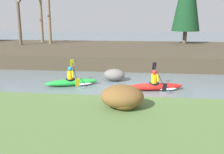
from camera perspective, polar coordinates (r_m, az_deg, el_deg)
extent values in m
plane|color=slate|center=(12.94, 4.71, -2.69)|extent=(90.00, 90.00, 0.00)
cube|color=#56753D|center=(7.58, 3.36, -12.54)|extent=(44.00, 5.66, 0.52)
cube|color=#473D2D|center=(21.90, 5.50, 5.19)|extent=(44.00, 10.75, 0.96)
cylinder|color=brown|center=(25.71, 15.55, 8.35)|extent=(0.36, 0.36, 1.16)
cylinder|color=brown|center=(24.85, -19.52, 10.87)|extent=(0.28, 0.28, 3.71)
cylinder|color=#7A664C|center=(26.45, -15.19, 12.68)|extent=(0.28, 0.28, 5.01)
cylinder|color=#7A664C|center=(24.96, -13.52, 12.55)|extent=(0.28, 0.28, 4.83)
ellipsoid|color=brown|center=(8.77, 2.25, -4.27)|extent=(1.44, 1.20, 0.78)
ellipsoid|color=brown|center=(8.65, 2.67, -5.67)|extent=(0.84, 0.70, 0.46)
ellipsoid|color=red|center=(12.93, 9.35, -2.06)|extent=(2.77, 1.15, 0.34)
cone|color=red|center=(13.30, 14.54, -1.81)|extent=(0.38, 0.27, 0.20)
cylinder|color=black|center=(12.88, 9.16, -1.45)|extent=(0.57, 0.57, 0.08)
cylinder|color=yellow|center=(12.82, 9.20, -0.37)|extent=(0.36, 0.36, 0.42)
sphere|color=red|center=(12.75, 9.26, 1.05)|extent=(0.27, 0.27, 0.23)
cylinder|color=yellow|center=(13.05, 9.38, 0.26)|extent=(0.14, 0.24, 0.35)
cylinder|color=yellow|center=(12.60, 9.93, -0.23)|extent=(0.14, 0.24, 0.35)
cylinder|color=black|center=(12.85, 10.22, 0.21)|extent=(0.44, 1.88, 0.65)
cube|color=black|center=(13.68, 9.20, 2.37)|extent=(0.23, 0.20, 0.41)
cube|color=black|center=(12.04, 11.37, -2.25)|extent=(0.23, 0.20, 0.41)
ellipsoid|color=white|center=(13.10, 11.67, -2.32)|extent=(1.22, 0.91, 0.18)
ellipsoid|color=green|center=(13.72, -8.81, -1.14)|extent=(2.73, 1.58, 0.34)
cone|color=green|center=(13.91, -3.73, -0.74)|extent=(0.40, 0.32, 0.20)
cylinder|color=black|center=(13.68, -9.04, -0.57)|extent=(0.63, 0.63, 0.08)
cylinder|color=yellow|center=(13.62, -9.07, 0.45)|extent=(0.39, 0.39, 0.42)
sphere|color=#1E89D1|center=(13.55, -9.12, 1.79)|extent=(0.30, 0.30, 0.23)
cylinder|color=yellow|center=(13.85, -8.80, 1.04)|extent=(0.17, 0.24, 0.35)
cylinder|color=yellow|center=(13.38, -8.54, 0.62)|extent=(0.17, 0.24, 0.35)
cylinder|color=black|center=(13.62, -8.13, 1.03)|extent=(0.76, 1.78, 0.65)
cube|color=yellow|center=(14.49, -8.69, 2.99)|extent=(0.25, 0.22, 0.41)
cube|color=yellow|center=(12.78, -7.50, -1.20)|extent=(0.25, 0.22, 0.41)
ellipsoid|color=white|center=(13.81, -6.53, -1.32)|extent=(1.28, 1.06, 0.18)
ellipsoid|color=slate|center=(14.52, 0.48, 0.47)|extent=(1.17, 0.91, 0.66)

